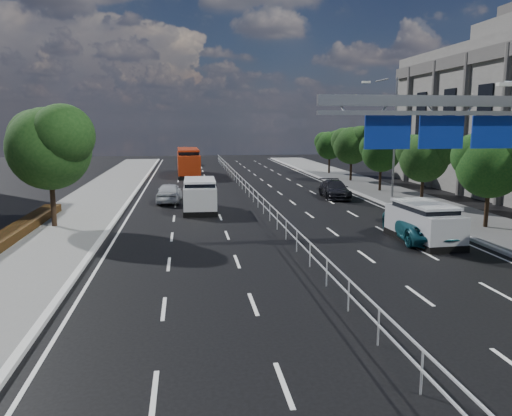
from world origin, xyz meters
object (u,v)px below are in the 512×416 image
object	(u,v)px
near_car_dark	(188,159)
parked_car_dark	(335,189)
near_car_silver	(169,193)
parked_car_teal	(422,225)
red_bus	(188,162)
overhead_gantry	(460,125)
white_minivan	(200,195)
silver_minivan	(424,223)

from	to	relation	value
near_car_dark	parked_car_dark	distance (m)	35.22
near_car_silver	parked_car_teal	distance (m)	18.70
red_bus	overhead_gantry	bearing A→B (deg)	-73.55
overhead_gantry	near_car_dark	bearing A→B (deg)	102.51
white_minivan	red_bus	xyz separation A→B (m)	(-0.59, 22.92, 0.50)
parked_car_teal	parked_car_dark	distance (m)	14.21
parked_car_teal	silver_minivan	bearing A→B (deg)	-98.48
near_car_dark	parked_car_teal	world-z (taller)	parked_car_teal
red_bus	silver_minivan	size ratio (longest dim) A/B	2.10
red_bus	near_car_dark	xyz separation A→B (m)	(0.12, 15.00, -0.82)
overhead_gantry	near_car_dark	world-z (taller)	overhead_gantry
parked_car_teal	parked_car_dark	xyz separation A→B (m)	(-0.10, 14.21, -0.09)
near_car_silver	silver_minivan	bearing A→B (deg)	135.03
silver_minivan	parked_car_dark	size ratio (longest dim) A/B	1.03
red_bus	near_car_silver	bearing A→B (deg)	-95.82
silver_minivan	parked_car_dark	world-z (taller)	silver_minivan
red_bus	near_car_silver	world-z (taller)	red_bus
near_car_dark	parked_car_dark	xyz separation A→B (m)	(10.92, -33.49, -0.05)
overhead_gantry	white_minivan	xyz separation A→B (m)	(-10.69, 12.38, -4.57)
white_minivan	silver_minivan	distance (m)	14.61
overhead_gantry	white_minivan	world-z (taller)	overhead_gantry
white_minivan	silver_minivan	world-z (taller)	white_minivan
silver_minivan	parked_car_teal	bearing A→B (deg)	73.19
overhead_gantry	near_car_silver	distance (m)	21.35
overhead_gantry	near_car_silver	xyz separation A→B (m)	(-12.79, 16.37, -4.90)
parked_car_dark	overhead_gantry	bearing A→B (deg)	-84.88
white_minivan	near_car_silver	world-z (taller)	white_minivan
near_car_silver	silver_minivan	distance (m)	18.94
overhead_gantry	silver_minivan	distance (m)	5.16
white_minivan	silver_minivan	xyz separation A→B (m)	(10.45, -10.20, -0.09)
near_car_dark	parked_car_teal	distance (m)	48.95
parked_car_teal	parked_car_dark	world-z (taller)	parked_car_teal
silver_minivan	parked_car_teal	world-z (taller)	silver_minivan
parked_car_teal	overhead_gantry	bearing A→B (deg)	-81.83
overhead_gantry	parked_car_dark	size ratio (longest dim) A/B	2.24
white_minivan	red_bus	world-z (taller)	red_bus
silver_minivan	parked_car_teal	distance (m)	0.48
near_car_dark	silver_minivan	world-z (taller)	silver_minivan
red_bus	near_car_silver	xyz separation A→B (m)	(-1.51, -18.94, -0.82)
red_bus	silver_minivan	distance (m)	34.92
near_car_silver	parked_car_dark	bearing A→B (deg)	-174.43
red_bus	parked_car_dark	xyz separation A→B (m)	(11.04, -18.49, -0.87)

